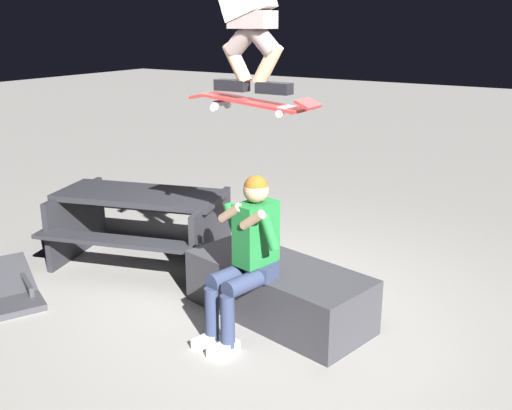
# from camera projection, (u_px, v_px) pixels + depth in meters

# --- Properties ---
(ground_plane) EXTENTS (40.00, 40.00, 0.00)m
(ground_plane) POSITION_uv_depth(u_px,v_px,m) (265.00, 309.00, 5.23)
(ground_plane) COLOR gray
(ledge_box_main) EXTENTS (1.73, 1.01, 0.47)m
(ledge_box_main) POSITION_uv_depth(u_px,v_px,m) (278.00, 291.00, 5.04)
(ledge_box_main) COLOR #38383D
(ledge_box_main) RESTS_ON ground
(person_sitting_on_ledge) EXTENTS (0.59, 0.78, 1.30)m
(person_sitting_on_ledge) POSITION_uv_depth(u_px,v_px,m) (247.00, 251.00, 4.61)
(person_sitting_on_ledge) COLOR #2D3856
(person_sitting_on_ledge) RESTS_ON ground
(skateboard) EXTENTS (1.02, 0.21, 0.13)m
(skateboard) POSITION_uv_depth(u_px,v_px,m) (253.00, 102.00, 4.29)
(skateboard) COLOR #B72D2D
(skater_airborne) EXTENTS (0.62, 0.89, 1.12)m
(skater_airborne) POSITION_uv_depth(u_px,v_px,m) (245.00, 2.00, 4.11)
(skater_airborne) COLOR black
(picnic_table_back) EXTENTS (2.02, 1.78, 0.75)m
(picnic_table_back) POSITION_uv_depth(u_px,v_px,m) (141.00, 216.00, 6.14)
(picnic_table_back) COLOR #28282D
(picnic_table_back) RESTS_ON ground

